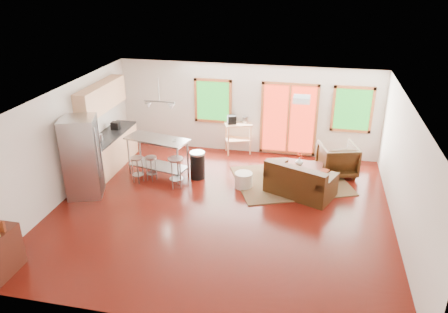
% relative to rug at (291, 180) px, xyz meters
% --- Properties ---
extents(floor, '(7.50, 7.00, 0.02)m').
position_rel_rug_xyz_m(floor, '(-1.44, -1.79, -0.02)').
color(floor, '#3C0B06').
rests_on(floor, ground).
extents(ceiling, '(7.50, 7.00, 0.02)m').
position_rel_rug_xyz_m(ceiling, '(-1.44, -1.79, 2.60)').
color(ceiling, white).
rests_on(ceiling, ground).
extents(back_wall, '(7.50, 0.02, 2.60)m').
position_rel_rug_xyz_m(back_wall, '(-1.44, 1.72, 1.29)').
color(back_wall, silver).
rests_on(back_wall, ground).
extents(left_wall, '(0.02, 7.00, 2.60)m').
position_rel_rug_xyz_m(left_wall, '(-5.20, -1.79, 1.29)').
color(left_wall, silver).
rests_on(left_wall, ground).
extents(right_wall, '(0.02, 7.00, 2.60)m').
position_rel_rug_xyz_m(right_wall, '(2.32, -1.79, 1.29)').
color(right_wall, silver).
rests_on(right_wall, ground).
extents(front_wall, '(7.50, 0.02, 2.60)m').
position_rel_rug_xyz_m(front_wall, '(-1.44, -5.30, 1.29)').
color(front_wall, silver).
rests_on(front_wall, ground).
extents(window_left, '(1.10, 0.05, 1.30)m').
position_rel_rug_xyz_m(window_left, '(-2.44, 1.67, 1.49)').
color(window_left, '#145115').
rests_on(window_left, back_wall).
extents(french_doors, '(1.60, 0.05, 2.10)m').
position_rel_rug_xyz_m(french_doors, '(-0.24, 1.67, 1.09)').
color(french_doors, '#A72312').
rests_on(french_doors, back_wall).
extents(window_right, '(1.10, 0.05, 1.30)m').
position_rel_rug_xyz_m(window_right, '(1.46, 1.67, 1.49)').
color(window_right, '#145115').
rests_on(window_right, back_wall).
extents(rug, '(3.36, 3.01, 0.03)m').
position_rel_rug_xyz_m(rug, '(0.00, 0.00, 0.00)').
color(rug, '#405733').
rests_on(rug, floor).
extents(loveseat, '(1.79, 1.44, 0.84)m').
position_rel_rug_xyz_m(loveseat, '(0.24, -0.68, 0.32)').
color(loveseat, black).
rests_on(loveseat, floor).
extents(coffee_table, '(1.05, 0.69, 0.40)m').
position_rel_rug_xyz_m(coffee_table, '(0.27, 0.21, 0.33)').
color(coffee_table, '#3C170E').
rests_on(coffee_table, floor).
extents(armchair, '(1.11, 1.07, 0.94)m').
position_rel_rug_xyz_m(armchair, '(1.15, 0.67, 0.45)').
color(armchair, black).
rests_on(armchair, floor).
extents(ottoman, '(0.70, 0.70, 0.37)m').
position_rel_rug_xyz_m(ottoman, '(-0.36, 0.29, 0.17)').
color(ottoman, black).
rests_on(ottoman, floor).
extents(pouf, '(0.48, 0.48, 0.38)m').
position_rel_rug_xyz_m(pouf, '(-1.14, -0.57, 0.18)').
color(pouf, beige).
rests_on(pouf, floor).
extents(vase, '(0.26, 0.26, 0.35)m').
position_rel_rug_xyz_m(vase, '(0.17, 0.15, 0.51)').
color(vase, silver).
rests_on(vase, coffee_table).
extents(book, '(0.19, 0.10, 0.26)m').
position_rel_rug_xyz_m(book, '(0.72, -0.06, 0.52)').
color(book, maroon).
rests_on(book, coffee_table).
extents(cabinets, '(0.64, 2.24, 2.30)m').
position_rel_rug_xyz_m(cabinets, '(-4.93, -0.09, 0.91)').
color(cabinets, tan).
rests_on(cabinets, floor).
extents(refrigerator, '(0.98, 0.97, 1.95)m').
position_rel_rug_xyz_m(refrigerator, '(-4.78, -1.73, 0.96)').
color(refrigerator, '#B7BABC').
rests_on(refrigerator, floor).
extents(island, '(1.75, 1.01, 1.04)m').
position_rel_rug_xyz_m(island, '(-3.44, -0.37, 0.70)').
color(island, '#B7BABC').
rests_on(island, floor).
extents(cup, '(0.15, 0.13, 0.14)m').
position_rel_rug_xyz_m(cup, '(-2.94, -0.44, 1.00)').
color(cup, white).
rests_on(cup, island).
extents(bar_stool_a, '(0.40, 0.40, 0.68)m').
position_rel_rug_xyz_m(bar_stool_a, '(-3.82, -0.86, 0.49)').
color(bar_stool_a, '#B7BABC').
rests_on(bar_stool_a, floor).
extents(bar_stool_b, '(0.39, 0.39, 0.65)m').
position_rel_rug_xyz_m(bar_stool_b, '(-3.52, -0.69, 0.47)').
color(bar_stool_b, '#B7BABC').
rests_on(bar_stool_b, floor).
extents(bar_stool_c, '(0.48, 0.48, 0.80)m').
position_rel_rug_xyz_m(bar_stool_c, '(-2.77, -0.94, 0.58)').
color(bar_stool_c, '#B7BABC').
rests_on(bar_stool_c, floor).
extents(trash_can, '(0.49, 0.49, 0.72)m').
position_rel_rug_xyz_m(trash_can, '(-2.39, -0.31, 0.35)').
color(trash_can, black).
rests_on(trash_can, floor).
extents(kitchen_cart, '(0.88, 0.72, 1.16)m').
position_rel_rug_xyz_m(kitchen_cart, '(-1.69, 1.53, 0.78)').
color(kitchen_cart, tan).
rests_on(kitchen_cart, floor).
extents(ceiling_flush, '(0.35, 0.35, 0.12)m').
position_rel_rug_xyz_m(ceiling_flush, '(0.16, -1.19, 2.52)').
color(ceiling_flush, white).
rests_on(ceiling_flush, ceiling).
extents(pendant_light, '(0.80, 0.18, 0.79)m').
position_rel_rug_xyz_m(pendant_light, '(-3.34, -0.29, 1.88)').
color(pendant_light, gray).
rests_on(pendant_light, ceiling).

